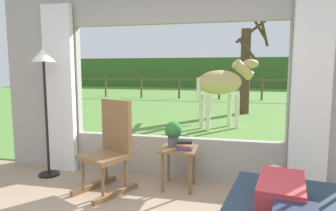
{
  "coord_description": "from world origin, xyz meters",
  "views": [
    {
      "loc": [
        0.82,
        -1.75,
        1.49
      ],
      "look_at": [
        0.0,
        1.8,
        1.05
      ],
      "focal_mm": 31.89,
      "sensor_mm": 36.0,
      "label": 1
    }
  ],
  "objects_px": {
    "book_stack": "(185,145)",
    "side_table": "(179,155)",
    "potted_plant": "(173,132)",
    "pasture_tree": "(247,67)",
    "reclining_person": "(285,205)",
    "horse": "(223,83)",
    "floor_lamp_left": "(44,74)",
    "rocking_chair": "(110,147)"
  },
  "relations": [
    {
      "from": "side_table",
      "to": "pasture_tree",
      "type": "distance_m",
      "value": 6.8
    },
    {
      "from": "horse",
      "to": "pasture_tree",
      "type": "relative_size",
      "value": 0.52
    },
    {
      "from": "reclining_person",
      "to": "horse",
      "type": "distance_m",
      "value": 5.42
    },
    {
      "from": "book_stack",
      "to": "floor_lamp_left",
      "type": "height_order",
      "value": "floor_lamp_left"
    },
    {
      "from": "floor_lamp_left",
      "to": "book_stack",
      "type": "bearing_deg",
      "value": -2.7
    },
    {
      "from": "potted_plant",
      "to": "pasture_tree",
      "type": "height_order",
      "value": "pasture_tree"
    },
    {
      "from": "floor_lamp_left",
      "to": "horse",
      "type": "distance_m",
      "value": 4.52
    },
    {
      "from": "side_table",
      "to": "book_stack",
      "type": "xyz_separation_m",
      "value": [
        0.09,
        -0.06,
        0.15
      ]
    },
    {
      "from": "rocking_chair",
      "to": "pasture_tree",
      "type": "relative_size",
      "value": 0.34
    },
    {
      "from": "reclining_person",
      "to": "horse",
      "type": "height_order",
      "value": "horse"
    },
    {
      "from": "book_stack",
      "to": "side_table",
      "type": "bearing_deg",
      "value": 145.51
    },
    {
      "from": "reclining_person",
      "to": "horse",
      "type": "xyz_separation_m",
      "value": [
        -0.7,
        5.34,
        0.63
      ]
    },
    {
      "from": "pasture_tree",
      "to": "horse",
      "type": "bearing_deg",
      "value": -103.5
    },
    {
      "from": "floor_lamp_left",
      "to": "horse",
      "type": "height_order",
      "value": "floor_lamp_left"
    },
    {
      "from": "horse",
      "to": "pasture_tree",
      "type": "distance_m",
      "value": 2.78
    },
    {
      "from": "reclining_person",
      "to": "floor_lamp_left",
      "type": "xyz_separation_m",
      "value": [
        -2.92,
        1.41,
        0.91
      ]
    },
    {
      "from": "pasture_tree",
      "to": "floor_lamp_left",
      "type": "bearing_deg",
      "value": -113.48
    },
    {
      "from": "pasture_tree",
      "to": "book_stack",
      "type": "bearing_deg",
      "value": -97.67
    },
    {
      "from": "reclining_person",
      "to": "floor_lamp_left",
      "type": "relative_size",
      "value": 0.81
    },
    {
      "from": "potted_plant",
      "to": "pasture_tree",
      "type": "xyz_separation_m",
      "value": [
        1.07,
        6.57,
        0.86
      ]
    },
    {
      "from": "rocking_chair",
      "to": "floor_lamp_left",
      "type": "height_order",
      "value": "floor_lamp_left"
    },
    {
      "from": "book_stack",
      "to": "pasture_tree",
      "type": "xyz_separation_m",
      "value": [
        0.9,
        6.69,
        0.99
      ]
    },
    {
      "from": "reclining_person",
      "to": "side_table",
      "type": "distance_m",
      "value": 1.73
    },
    {
      "from": "reclining_person",
      "to": "pasture_tree",
      "type": "height_order",
      "value": "pasture_tree"
    },
    {
      "from": "horse",
      "to": "rocking_chair",
      "type": "bearing_deg",
      "value": -51.75
    },
    {
      "from": "rocking_chair",
      "to": "pasture_tree",
      "type": "bearing_deg",
      "value": 100.14
    },
    {
      "from": "pasture_tree",
      "to": "potted_plant",
      "type": "bearing_deg",
      "value": -99.25
    },
    {
      "from": "book_stack",
      "to": "pasture_tree",
      "type": "relative_size",
      "value": 0.06
    },
    {
      "from": "book_stack",
      "to": "pasture_tree",
      "type": "height_order",
      "value": "pasture_tree"
    },
    {
      "from": "side_table",
      "to": "floor_lamp_left",
      "type": "height_order",
      "value": "floor_lamp_left"
    },
    {
      "from": "reclining_person",
      "to": "side_table",
      "type": "xyz_separation_m",
      "value": [
        -1.04,
        1.38,
        -0.1
      ]
    },
    {
      "from": "rocking_chair",
      "to": "floor_lamp_left",
      "type": "xyz_separation_m",
      "value": [
        -1.06,
        0.26,
        0.89
      ]
    },
    {
      "from": "reclining_person",
      "to": "pasture_tree",
      "type": "relative_size",
      "value": 0.43
    },
    {
      "from": "potted_plant",
      "to": "horse",
      "type": "distance_m",
      "value": 3.95
    },
    {
      "from": "potted_plant",
      "to": "book_stack",
      "type": "distance_m",
      "value": 0.24
    },
    {
      "from": "side_table",
      "to": "pasture_tree",
      "type": "height_order",
      "value": "pasture_tree"
    },
    {
      "from": "potted_plant",
      "to": "pasture_tree",
      "type": "relative_size",
      "value": 0.1
    },
    {
      "from": "side_table",
      "to": "horse",
      "type": "xyz_separation_m",
      "value": [
        0.35,
        3.96,
        0.73
      ]
    },
    {
      "from": "reclining_person",
      "to": "book_stack",
      "type": "height_order",
      "value": "reclining_person"
    },
    {
      "from": "side_table",
      "to": "potted_plant",
      "type": "relative_size",
      "value": 1.63
    },
    {
      "from": "rocking_chair",
      "to": "book_stack",
      "type": "height_order",
      "value": "rocking_chair"
    },
    {
      "from": "reclining_person",
      "to": "potted_plant",
      "type": "distance_m",
      "value": 1.84
    }
  ]
}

